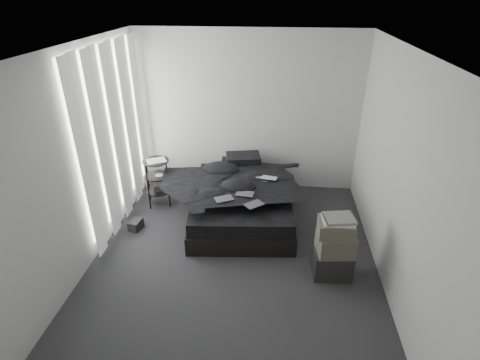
# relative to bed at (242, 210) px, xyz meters

# --- Properties ---
(floor) EXTENTS (3.60, 4.20, 0.01)m
(floor) POSITION_rel_bed_xyz_m (-0.00, -1.02, -0.13)
(floor) COLOR #2F2E31
(floor) RESTS_ON ground
(ceiling) EXTENTS (3.60, 4.20, 0.01)m
(ceiling) POSITION_rel_bed_xyz_m (-0.00, -1.02, 2.47)
(ceiling) COLOR white
(ceiling) RESTS_ON ground
(wall_back) EXTENTS (3.60, 0.01, 2.60)m
(wall_back) POSITION_rel_bed_xyz_m (-0.00, 1.08, 1.17)
(wall_back) COLOR silver
(wall_back) RESTS_ON ground
(wall_front) EXTENTS (3.60, 0.01, 2.60)m
(wall_front) POSITION_rel_bed_xyz_m (-0.00, -3.12, 1.17)
(wall_front) COLOR silver
(wall_front) RESTS_ON ground
(wall_left) EXTENTS (0.01, 4.20, 2.60)m
(wall_left) POSITION_rel_bed_xyz_m (-1.80, -1.02, 1.17)
(wall_left) COLOR silver
(wall_left) RESTS_ON ground
(wall_right) EXTENTS (0.01, 4.20, 2.60)m
(wall_right) POSITION_rel_bed_xyz_m (1.80, -1.02, 1.17)
(wall_right) COLOR silver
(wall_right) RESTS_ON ground
(window_left) EXTENTS (0.02, 2.00, 2.30)m
(window_left) POSITION_rel_bed_xyz_m (-1.78, -0.12, 1.22)
(window_left) COLOR white
(window_left) RESTS_ON wall_left
(curtain_left) EXTENTS (0.06, 2.12, 2.48)m
(curtain_left) POSITION_rel_bed_xyz_m (-1.73, -0.12, 1.15)
(curtain_left) COLOR white
(curtain_left) RESTS_ON wall_left
(bed) EXTENTS (1.60, 2.02, 0.26)m
(bed) POSITION_rel_bed_xyz_m (0.00, 0.00, 0.00)
(bed) COLOR black
(bed) RESTS_ON floor
(mattress) EXTENTS (1.54, 1.96, 0.20)m
(mattress) POSITION_rel_bed_xyz_m (0.00, 0.00, 0.23)
(mattress) COLOR black
(mattress) RESTS_ON bed
(duvet) EXTENTS (1.54, 1.74, 0.22)m
(duvet) POSITION_rel_bed_xyz_m (0.00, -0.05, 0.44)
(duvet) COLOR black
(duvet) RESTS_ON mattress
(pillow_lower) EXTENTS (0.61, 0.44, 0.13)m
(pillow_lower) POSITION_rel_bed_xyz_m (-0.11, 0.73, 0.40)
(pillow_lower) COLOR black
(pillow_lower) RESTS_ON mattress
(pillow_upper) EXTENTS (0.60, 0.47, 0.12)m
(pillow_upper) POSITION_rel_bed_xyz_m (-0.04, 0.72, 0.52)
(pillow_upper) COLOR black
(pillow_upper) RESTS_ON pillow_lower
(laptop) EXTENTS (0.34, 0.26, 0.02)m
(laptop) POSITION_rel_bed_xyz_m (0.35, 0.08, 0.57)
(laptop) COLOR silver
(laptop) RESTS_ON duvet
(comic_a) EXTENTS (0.29, 0.25, 0.01)m
(comic_a) POSITION_rel_bed_xyz_m (-0.19, -0.53, 0.56)
(comic_a) COLOR black
(comic_a) RESTS_ON duvet
(comic_b) EXTENTS (0.26, 0.19, 0.01)m
(comic_b) POSITION_rel_bed_xyz_m (0.08, -0.37, 0.56)
(comic_b) COLOR black
(comic_b) RESTS_ON duvet
(comic_c) EXTENTS (0.29, 0.28, 0.01)m
(comic_c) POSITION_rel_bed_xyz_m (0.22, -0.63, 0.57)
(comic_c) COLOR black
(comic_c) RESTS_ON duvet
(side_stand) EXTENTS (0.51, 0.51, 0.74)m
(side_stand) POSITION_rel_bed_xyz_m (-1.36, 0.29, 0.24)
(side_stand) COLOR black
(side_stand) RESTS_ON floor
(papers) EXTENTS (0.35, 0.32, 0.01)m
(papers) POSITION_rel_bed_xyz_m (-1.35, 0.28, 0.62)
(papers) COLOR white
(papers) RESTS_ON side_stand
(floor_books) EXTENTS (0.19, 0.23, 0.15)m
(floor_books) POSITION_rel_bed_xyz_m (-1.49, -0.46, -0.06)
(floor_books) COLOR black
(floor_books) RESTS_ON floor
(box_lower) EXTENTS (0.47, 0.38, 0.33)m
(box_lower) POSITION_rel_bed_xyz_m (1.21, -1.14, 0.04)
(box_lower) COLOR black
(box_lower) RESTS_ON floor
(box_mid) EXTENTS (0.46, 0.38, 0.25)m
(box_mid) POSITION_rel_bed_xyz_m (1.22, -1.15, 0.33)
(box_mid) COLOR #555143
(box_mid) RESTS_ON box_lower
(box_upper) EXTENTS (0.40, 0.33, 0.18)m
(box_upper) POSITION_rel_bed_xyz_m (1.20, -1.15, 0.55)
(box_upper) COLOR #555143
(box_upper) RESTS_ON box_mid
(art_book_white) EXTENTS (0.36, 0.29, 0.03)m
(art_book_white) POSITION_rel_bed_xyz_m (1.21, -1.14, 0.65)
(art_book_white) COLOR silver
(art_book_white) RESTS_ON box_upper
(art_book_snake) EXTENTS (0.37, 0.32, 0.03)m
(art_book_snake) POSITION_rel_bed_xyz_m (1.22, -1.15, 0.68)
(art_book_snake) COLOR silver
(art_book_snake) RESTS_ON art_book_white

